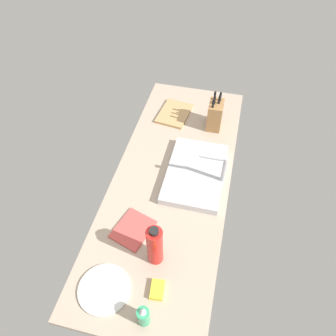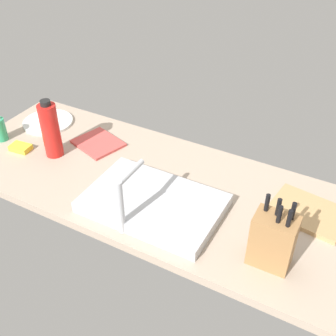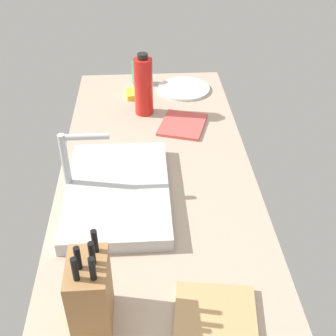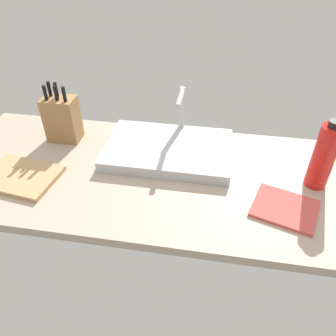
% 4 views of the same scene
% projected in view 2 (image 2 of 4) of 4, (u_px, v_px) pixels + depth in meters
% --- Properties ---
extents(countertop_slab, '(1.80, 0.68, 0.04)m').
position_uv_depth(countertop_slab, '(159.00, 187.00, 1.70)').
color(countertop_slab, tan).
rests_on(countertop_slab, ground).
extents(sink_basin, '(0.50, 0.33, 0.04)m').
position_uv_depth(sink_basin, '(153.00, 203.00, 1.57)').
color(sink_basin, '#B7BABF').
rests_on(sink_basin, countertop_slab).
extents(faucet, '(0.06, 0.16, 0.22)m').
position_uv_depth(faucet, '(123.00, 198.00, 1.42)').
color(faucet, '#B7BABF').
rests_on(faucet, countertop_slab).
extents(knife_block, '(0.13, 0.09, 0.25)m').
position_uv_depth(knife_block, '(273.00, 240.00, 1.32)').
color(knife_block, '#9E7042').
rests_on(knife_block, countertop_slab).
extents(cutting_board, '(0.29, 0.23, 0.02)m').
position_uv_depth(cutting_board, '(308.00, 212.00, 1.55)').
color(cutting_board, tan).
rests_on(cutting_board, countertop_slab).
extents(soap_bottle, '(0.05, 0.05, 0.14)m').
position_uv_depth(soap_bottle, '(0.00, 129.00, 1.92)').
color(soap_bottle, '#2D9966').
rests_on(soap_bottle, countertop_slab).
extents(water_bottle, '(0.08, 0.08, 0.26)m').
position_uv_depth(water_bottle, '(51.00, 130.00, 1.79)').
color(water_bottle, red).
rests_on(water_bottle, countertop_slab).
extents(dinner_plate, '(0.24, 0.24, 0.01)m').
position_uv_depth(dinner_plate, '(48.00, 122.00, 2.07)').
color(dinner_plate, silver).
rests_on(dinner_plate, countertop_slab).
extents(dish_towel, '(0.25, 0.22, 0.01)m').
position_uv_depth(dish_towel, '(98.00, 143.00, 1.92)').
color(dish_towel, '#CC4C47').
rests_on(dish_towel, countertop_slab).
extents(dish_sponge, '(0.10, 0.07, 0.02)m').
position_uv_depth(dish_sponge, '(21.00, 148.00, 1.88)').
color(dish_sponge, yellow).
rests_on(dish_sponge, countertop_slab).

